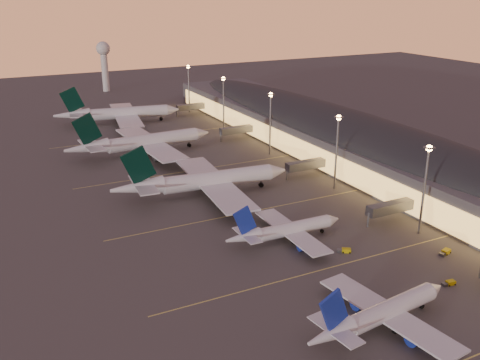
% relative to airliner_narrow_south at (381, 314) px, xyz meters
% --- Properties ---
extents(ground, '(700.00, 700.00, 0.00)m').
position_rel_airliner_narrow_south_xyz_m(ground, '(4.11, 30.13, -3.50)').
color(ground, '#43413E').
extents(airliner_narrow_south, '(37.98, 34.15, 13.56)m').
position_rel_airliner_narrow_south_xyz_m(airliner_narrow_south, '(0.00, 0.00, 0.00)').
color(airliner_narrow_south, silver).
rests_on(airliner_narrow_south, ground).
extents(airliner_narrow_north, '(35.09, 31.24, 12.58)m').
position_rel_airliner_narrow_south_xyz_m(airliner_narrow_north, '(3.56, 42.86, -0.25)').
color(airliner_narrow_north, silver).
rests_on(airliner_narrow_north, ground).
extents(airliner_wide_near, '(60.78, 55.58, 19.44)m').
position_rel_airliner_narrow_south_xyz_m(airliner_wide_near, '(-2.79, 84.58, 1.50)').
color(airliner_wide_near, silver).
rests_on(airliner_wide_near, ground).
extents(airliner_wide_mid, '(62.42, 56.90, 19.98)m').
position_rel_airliner_narrow_south_xyz_m(airliner_wide_mid, '(-7.32, 139.38, 1.64)').
color(airliner_wide_mid, silver).
rests_on(airliner_wide_mid, ground).
extents(airliner_wide_far, '(62.54, 57.59, 20.04)m').
position_rel_airliner_narrow_south_xyz_m(airliner_wide_far, '(-1.97, 196.60, 1.65)').
color(airliner_wide_far, silver).
rests_on(airliner_wide_far, ground).
extents(terminal_building, '(56.35, 255.00, 17.46)m').
position_rel_airliner_narrow_south_xyz_m(terminal_building, '(65.95, 102.60, 5.28)').
color(terminal_building, '#4C4D52').
rests_on(terminal_building, ground).
extents(light_masts, '(2.20, 217.20, 25.90)m').
position_rel_airliner_narrow_south_xyz_m(light_masts, '(40.11, 95.13, 14.05)').
color(light_masts, slate).
rests_on(light_masts, ground).
extents(radar_tower, '(9.00, 9.00, 32.50)m').
position_rel_airliner_narrow_south_xyz_m(radar_tower, '(14.11, 290.13, 18.37)').
color(radar_tower, silver).
rests_on(radar_tower, ground).
extents(lane_markings, '(90.00, 180.36, 0.00)m').
position_rel_airliner_narrow_south_xyz_m(lane_markings, '(4.11, 70.13, -3.50)').
color(lane_markings, '#D8C659').
rests_on(lane_markings, ground).
extents(baggage_tug_b, '(3.43, 1.72, 0.99)m').
position_rel_airliner_narrow_south_xyz_m(baggage_tug_b, '(25.92, 5.96, -3.05)').
color(baggage_tug_b, '#C3AF07').
rests_on(baggage_tug_b, ground).
extents(baggage_tug_c, '(3.70, 3.01, 1.05)m').
position_rel_airliner_narrow_south_xyz_m(baggage_tug_c, '(14.23, 30.22, -3.03)').
color(baggage_tug_c, '#C3AF07').
rests_on(baggage_tug_c, ground).
extents(baggage_tug_d, '(4.06, 2.52, 1.13)m').
position_rel_airliner_narrow_south_xyz_m(baggage_tug_d, '(36.96, 17.55, -2.99)').
color(baggage_tug_d, '#C3AF07').
rests_on(baggage_tug_d, ground).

